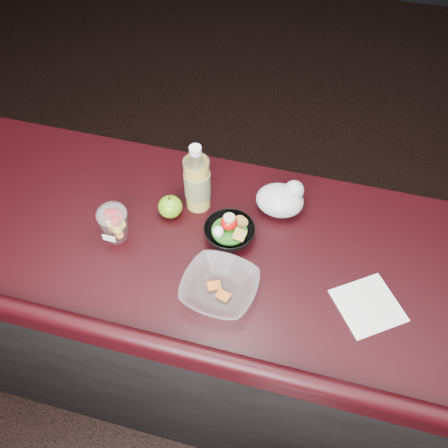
{
  "coord_description": "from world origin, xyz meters",
  "views": [
    {
      "loc": [
        0.18,
        -0.54,
        2.22
      ],
      "look_at": [
        -0.05,
        0.32,
        1.1
      ],
      "focal_mm": 40.0,
      "sensor_mm": 36.0,
      "label": 1
    }
  ],
  "objects_px": {
    "snack_bowl": "(229,232)",
    "takeout_bowl": "(220,288)",
    "green_apple": "(170,207)",
    "fruit_cup": "(114,222)",
    "lemonade_bottle": "(197,182)"
  },
  "relations": [
    {
      "from": "snack_bowl",
      "to": "takeout_bowl",
      "type": "distance_m",
      "value": 0.19
    },
    {
      "from": "lemonade_bottle",
      "to": "snack_bowl",
      "type": "relative_size",
      "value": 1.53
    },
    {
      "from": "takeout_bowl",
      "to": "fruit_cup",
      "type": "bearing_deg",
      "value": 162.56
    },
    {
      "from": "snack_bowl",
      "to": "takeout_bowl",
      "type": "xyz_separation_m",
      "value": [
        0.02,
        -0.19,
        -0.0
      ]
    },
    {
      "from": "fruit_cup",
      "to": "green_apple",
      "type": "xyz_separation_m",
      "value": [
        0.13,
        0.12,
        -0.03
      ]
    },
    {
      "from": "lemonade_bottle",
      "to": "snack_bowl",
      "type": "height_order",
      "value": "lemonade_bottle"
    },
    {
      "from": "lemonade_bottle",
      "to": "snack_bowl",
      "type": "distance_m",
      "value": 0.18
    },
    {
      "from": "green_apple",
      "to": "lemonade_bottle",
      "type": "bearing_deg",
      "value": 40.3
    },
    {
      "from": "green_apple",
      "to": "snack_bowl",
      "type": "xyz_separation_m",
      "value": [
        0.2,
        -0.04,
        -0.01
      ]
    },
    {
      "from": "fruit_cup",
      "to": "takeout_bowl",
      "type": "height_order",
      "value": "fruit_cup"
    },
    {
      "from": "lemonade_bottle",
      "to": "green_apple",
      "type": "height_order",
      "value": "lemonade_bottle"
    },
    {
      "from": "green_apple",
      "to": "fruit_cup",
      "type": "bearing_deg",
      "value": -136.17
    },
    {
      "from": "fruit_cup",
      "to": "takeout_bowl",
      "type": "xyz_separation_m",
      "value": [
        0.35,
        -0.11,
        -0.04
      ]
    },
    {
      "from": "lemonade_bottle",
      "to": "green_apple",
      "type": "bearing_deg",
      "value": -139.7
    },
    {
      "from": "lemonade_bottle",
      "to": "takeout_bowl",
      "type": "distance_m",
      "value": 0.34
    }
  ]
}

